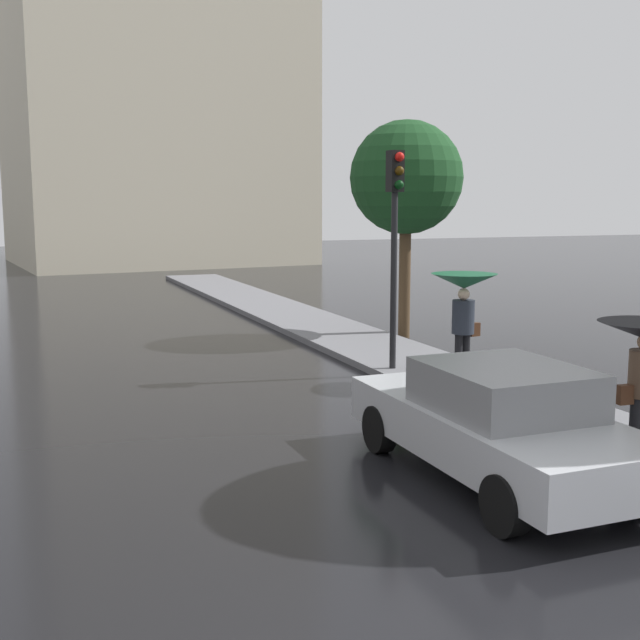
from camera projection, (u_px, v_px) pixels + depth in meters
car_silver_near_kerb at (497, 422)px, 9.32m from camera, size 1.88×4.33×1.40m
pedestrian_with_umbrella_near at (464, 293)px, 14.15m from camera, size 1.17×1.17×1.86m
traffic_light at (395, 218)px, 14.67m from camera, size 0.26×0.39×4.05m
street_tree_mid at (406, 179)px, 18.83m from camera, size 2.69×2.69×5.19m
distant_tower at (149, 0)px, 41.92m from camera, size 15.55×13.40×32.57m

